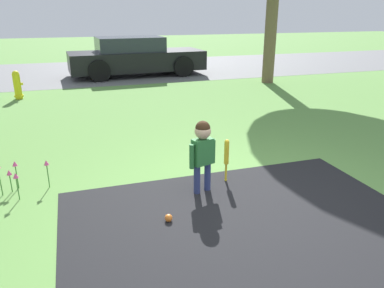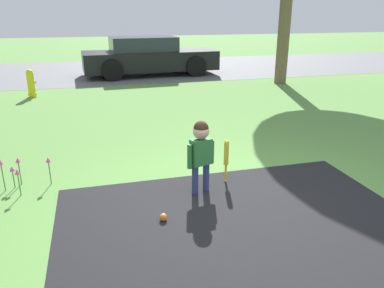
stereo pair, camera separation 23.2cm
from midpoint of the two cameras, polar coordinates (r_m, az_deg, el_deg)
ground_plane at (r=4.27m, az=10.09°, el=-9.65°), size 60.00×60.00×0.00m
street_strip at (r=14.26m, az=-8.30°, el=11.15°), size 40.00×6.00×0.01m
child at (r=4.34m, az=2.90°, el=-0.47°), size 0.35×0.20×0.89m
baseball_bat at (r=4.70m, az=6.65°, el=-1.72°), size 0.06×0.06×0.56m
sports_ball at (r=3.97m, az=-2.69°, el=-11.11°), size 0.08×0.08×0.08m
fire_hydrant at (r=10.27m, az=-22.74°, el=8.48°), size 0.24×0.22×0.70m
parked_car at (r=12.94m, az=-6.11°, el=13.07°), size 4.46×1.97×1.26m
flower_bed at (r=4.93m, az=-23.58°, el=-3.17°), size 0.58×0.38×0.41m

